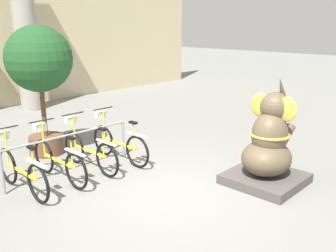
% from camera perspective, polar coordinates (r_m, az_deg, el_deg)
% --- Properties ---
extents(ground_plane, '(60.00, 60.00, 0.00)m').
position_cam_1_polar(ground_plane, '(6.35, -0.13, -10.26)').
color(ground_plane, slate).
extents(column_right, '(0.88, 0.88, 5.16)m').
position_cam_1_polar(column_right, '(12.87, -20.99, 13.89)').
color(column_right, gray).
rests_on(column_right, ground_plane).
extents(bike_rack, '(2.67, 0.05, 0.77)m').
position_cam_1_polar(bike_rack, '(7.21, -14.75, -2.65)').
color(bike_rack, gray).
rests_on(bike_rack, ground_plane).
extents(bicycle_0, '(0.48, 1.73, 1.04)m').
position_cam_1_polar(bicycle_0, '(6.71, -21.56, -6.21)').
color(bicycle_0, black).
rests_on(bicycle_0, ground_plane).
extents(bicycle_1, '(0.48, 1.73, 1.04)m').
position_cam_1_polar(bicycle_1, '(7.00, -16.46, -4.85)').
color(bicycle_1, black).
rests_on(bicycle_1, ground_plane).
extents(bicycle_2, '(0.48, 1.73, 1.04)m').
position_cam_1_polar(bicycle_2, '(7.38, -12.03, -3.50)').
color(bicycle_2, black).
rests_on(bicycle_2, ground_plane).
extents(bicycle_3, '(0.48, 1.73, 1.04)m').
position_cam_1_polar(bicycle_3, '(7.72, -7.60, -2.42)').
color(bicycle_3, black).
rests_on(bicycle_3, ground_plane).
extents(elephant_statue, '(1.23, 1.23, 1.90)m').
position_cam_1_polar(elephant_statue, '(6.78, 15.07, -3.27)').
color(elephant_statue, '#4C4742').
rests_on(elephant_statue, ground_plane).
extents(potted_tree, '(1.37, 1.37, 2.73)m').
position_cam_1_polar(potted_tree, '(8.20, -18.99, 8.66)').
color(potted_tree, brown).
rests_on(potted_tree, ground_plane).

